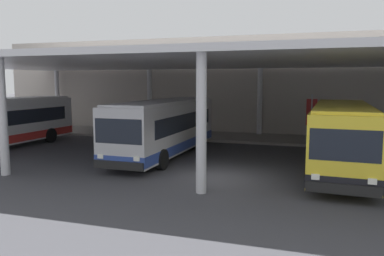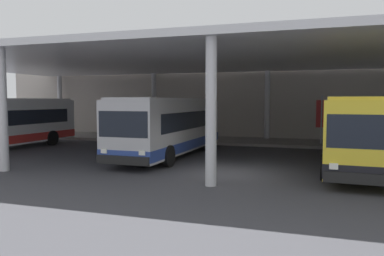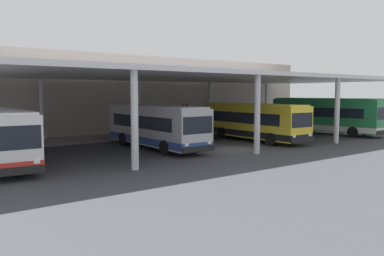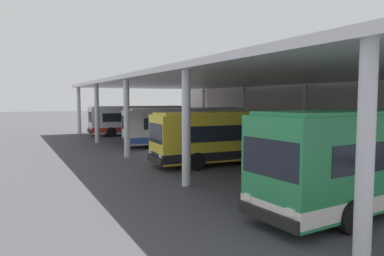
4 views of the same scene
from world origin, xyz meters
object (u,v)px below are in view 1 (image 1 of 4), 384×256
(bus_second_bay, at_px, (165,127))
(banner_sign, at_px, (311,115))
(bus_nearest_bay, at_px, (3,122))
(bus_middle_bay, at_px, (341,137))

(bus_second_bay, xyz_separation_m, banner_sign, (7.87, 7.09, 0.32))
(bus_nearest_bay, distance_m, bus_second_bay, 10.84)
(bus_middle_bay, xyz_separation_m, banner_sign, (-1.39, 8.10, 0.32))
(bus_nearest_bay, height_order, banner_sign, banner_sign)
(bus_second_bay, distance_m, banner_sign, 10.60)
(bus_second_bay, height_order, banner_sign, banner_sign)
(bus_nearest_bay, distance_m, banner_sign, 20.23)
(bus_middle_bay, height_order, banner_sign, banner_sign)
(bus_second_bay, distance_m, bus_middle_bay, 9.32)
(banner_sign, bearing_deg, bus_middle_bay, -80.26)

